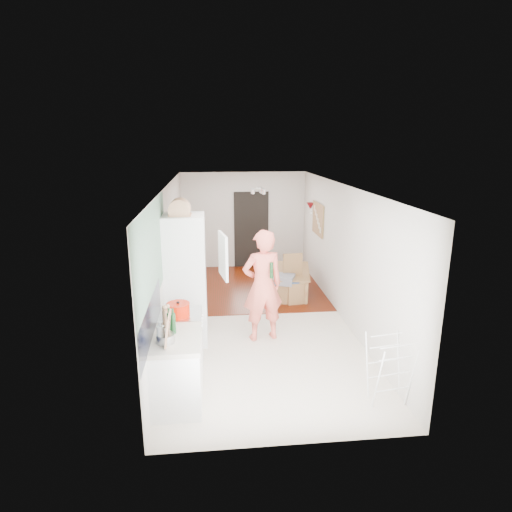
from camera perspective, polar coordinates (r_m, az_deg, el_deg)
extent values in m
cube|color=beige|center=(8.20, 0.25, -8.36)|extent=(3.20, 7.00, 0.01)
cube|color=#601207|center=(9.92, -0.90, -4.07)|extent=(3.20, 3.30, 0.01)
cube|color=gray|center=(5.71, -13.58, 0.29)|extent=(0.02, 3.00, 1.30)
cube|color=black|center=(5.42, -13.80, -8.38)|extent=(0.02, 1.90, 0.50)
cube|color=black|center=(11.24, -0.63, 3.50)|extent=(0.90, 0.04, 2.00)
cube|color=white|center=(5.71, -10.40, -14.99)|extent=(0.60, 0.90, 0.86)
cube|color=beige|center=(5.50, -10.63, -10.84)|extent=(0.62, 0.92, 0.06)
cube|color=white|center=(6.36, -9.91, -11.53)|extent=(0.60, 0.60, 0.88)
cube|color=#B7B7B9|center=(6.17, -10.10, -7.71)|extent=(0.60, 0.60, 0.04)
cube|color=white|center=(7.06, -9.37, -3.18)|extent=(0.66, 0.66, 2.15)
cube|color=white|center=(6.63, -4.42, 0.04)|extent=(0.14, 0.56, 0.70)
cube|color=white|center=(6.92, -6.97, 0.62)|extent=(0.02, 0.52, 0.66)
cube|color=tan|center=(9.83, 8.29, 4.91)|extent=(0.03, 0.90, 0.70)
cube|color=olive|center=(9.82, 8.20, 4.91)|extent=(0.00, 0.94, 0.74)
cone|color=maroon|center=(10.41, 7.25, 6.64)|extent=(0.18, 0.18, 0.16)
imported|color=#F56A5A|center=(7.04, 0.89, -2.66)|extent=(0.91, 0.69, 2.24)
imported|color=olive|center=(9.46, 4.69, -3.69)|extent=(0.93, 1.38, 0.45)
cube|color=slate|center=(8.85, 3.80, -3.12)|extent=(0.51, 0.51, 0.18)
cylinder|color=red|center=(6.04, -10.33, -7.05)|extent=(0.33, 0.33, 0.19)
cylinder|color=#B7B7B9|center=(5.34, -11.96, -10.69)|extent=(0.24, 0.24, 0.11)
cylinder|color=#153B1A|center=(6.90, 2.07, -1.91)|extent=(0.06, 0.06, 0.26)
cylinder|color=#153B1A|center=(5.56, -11.46, -8.73)|extent=(0.08, 0.08, 0.27)
cylinder|color=#153B1A|center=(5.53, -10.96, -8.81)|extent=(0.06, 0.06, 0.27)
cylinder|color=silver|center=(5.29, -12.56, -10.26)|extent=(0.12, 0.12, 0.23)
cylinder|color=tan|center=(5.73, -12.04, -8.17)|extent=(0.08, 0.08, 0.24)
cylinder|color=tan|center=(5.81, -11.66, -7.90)|extent=(0.06, 0.06, 0.22)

